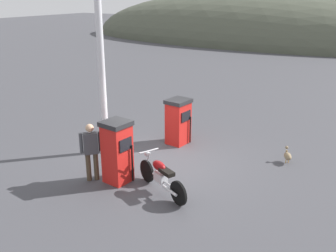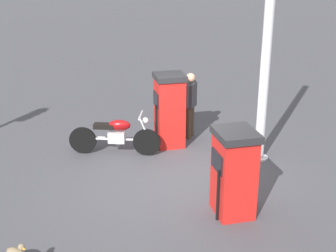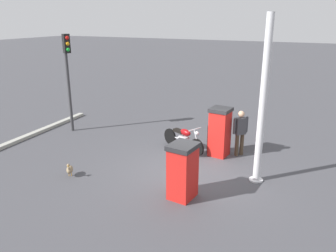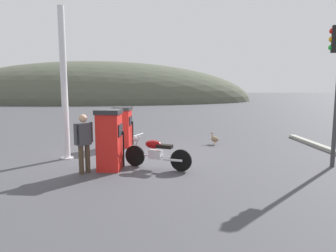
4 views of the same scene
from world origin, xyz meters
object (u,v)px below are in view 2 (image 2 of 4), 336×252
object	(u,v)px
fuel_pump_far	(234,172)
attendant_person	(190,101)
fuel_pump_near	(169,110)
canopy_support_pole	(266,55)
motorcycle_near_pump	(116,135)

from	to	relation	value
fuel_pump_far	attendant_person	bearing A→B (deg)	-100.30
fuel_pump_near	canopy_support_pole	world-z (taller)	canopy_support_pole
fuel_pump_near	canopy_support_pole	xyz separation A→B (m)	(-1.56, 1.34, 1.41)
fuel_pump_near	fuel_pump_far	xyz separation A→B (m)	(0.00, 3.15, -0.09)
attendant_person	canopy_support_pole	xyz separation A→B (m)	(-0.93, 1.64, 1.36)
motorcycle_near_pump	canopy_support_pole	distance (m)	3.58
fuel_pump_near	canopy_support_pole	bearing A→B (deg)	139.24
attendant_person	motorcycle_near_pump	bearing A→B (deg)	11.82
fuel_pump_far	canopy_support_pole	size ratio (longest dim) A/B	0.32
fuel_pump_far	canopy_support_pole	distance (m)	2.81
fuel_pump_far	motorcycle_near_pump	distance (m)	3.32
fuel_pump_far	motorcycle_near_pump	bearing A→B (deg)	-67.36
fuel_pump_near	fuel_pump_far	bearing A→B (deg)	90.00
fuel_pump_far	fuel_pump_near	bearing A→B (deg)	-90.00
motorcycle_near_pump	attendant_person	world-z (taller)	attendant_person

